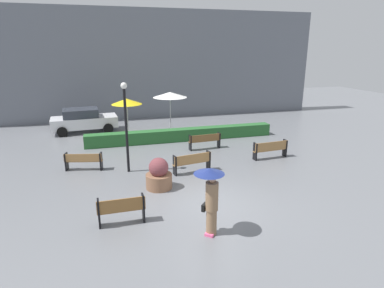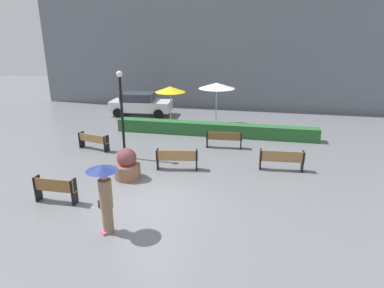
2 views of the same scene
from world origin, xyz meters
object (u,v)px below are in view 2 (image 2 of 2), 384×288
at_px(bench_far_right, 282,159).
at_px(pedestrian_with_umbrella, 105,191).
at_px(bench_mid_center, 177,158).
at_px(lamp_post, 122,106).
at_px(bench_far_left, 93,140).
at_px(patio_umbrella_yellow, 170,89).
at_px(planter_pot, 127,165).
at_px(parked_car, 140,104).
at_px(bench_back_row, 224,138).
at_px(patio_umbrella_white, 217,86).
at_px(bench_near_left, 55,188).

xyz_separation_m(bench_far_right, pedestrian_with_umbrella, (-5.22, -5.82, 0.80)).
xyz_separation_m(bench_mid_center, pedestrian_with_umbrella, (-0.85, -5.01, 0.79)).
xyz_separation_m(bench_mid_center, lamp_post, (-2.77, 0.91, 1.93)).
xyz_separation_m(bench_far_left, patio_umbrella_yellow, (2.52, 5.51, 1.75)).
height_order(pedestrian_with_umbrella, planter_pot, pedestrian_with_umbrella).
bearing_deg(parked_car, bench_back_row, -41.72).
height_order(bench_mid_center, parked_car, parked_car).
xyz_separation_m(planter_pot, patio_umbrella_yellow, (-0.47, 8.42, 1.68)).
bearing_deg(bench_far_right, patio_umbrella_white, 119.02).
height_order(bench_near_left, patio_umbrella_white, patio_umbrella_white).
height_order(bench_far_left, bench_far_right, bench_far_right).
relative_size(bench_far_left, pedestrian_with_umbrella, 0.82).
height_order(bench_mid_center, patio_umbrella_yellow, patio_umbrella_yellow).
height_order(bench_back_row, patio_umbrella_yellow, patio_umbrella_yellow).
distance_m(bench_far_right, bench_mid_center, 4.44).
bearing_deg(parked_car, bench_far_left, -88.25).
relative_size(bench_back_row, bench_near_left, 1.22).
bearing_deg(pedestrian_with_umbrella, bench_near_left, 153.00).
distance_m(bench_far_right, bench_near_left, 8.98).
distance_m(bench_back_row, bench_mid_center, 3.63).
height_order(pedestrian_with_umbrella, lamp_post, lamp_post).
bearing_deg(bench_near_left, bench_mid_center, 47.67).
relative_size(bench_far_right, bench_mid_center, 1.04).
distance_m(bench_near_left, planter_pot, 2.95).
relative_size(bench_back_row, lamp_post, 0.46).
distance_m(bench_back_row, lamp_post, 5.35).
bearing_deg(bench_back_row, lamp_post, -152.16).
relative_size(bench_near_left, patio_umbrella_white, 0.57).
xyz_separation_m(pedestrian_with_umbrella, patio_umbrella_yellow, (-1.36, 12.17, 0.90)).
relative_size(bench_near_left, patio_umbrella_yellow, 0.63).
height_order(bench_mid_center, planter_pot, planter_pot).
bearing_deg(patio_umbrella_yellow, bench_far_left, -114.55).
bearing_deg(parked_car, bench_far_right, -41.68).
bearing_deg(patio_umbrella_white, planter_pot, -105.03).
xyz_separation_m(bench_far_left, bench_back_row, (6.37, 1.59, 0.03)).
bearing_deg(pedestrian_with_umbrella, planter_pot, 103.42).
distance_m(bench_back_row, planter_pot, 5.63).
bearing_deg(bench_far_right, parked_car, 138.32).
height_order(bench_far_right, patio_umbrella_yellow, patio_umbrella_yellow).
bearing_deg(bench_far_right, bench_back_row, 138.41).
xyz_separation_m(bench_far_left, bench_mid_center, (4.73, -1.64, 0.05)).
bearing_deg(patio_umbrella_yellow, patio_umbrella_white, 8.20).
bearing_deg(bench_far_right, planter_pot, -161.23).
relative_size(planter_pot, lamp_post, 0.32).
height_order(bench_near_left, pedestrian_with_umbrella, pedestrian_with_umbrella).
relative_size(bench_far_right, pedestrian_with_umbrella, 0.90).
bearing_deg(lamp_post, bench_far_right, -0.75).
bearing_deg(bench_far_left, lamp_post, -20.55).
distance_m(bench_far_right, pedestrian_with_umbrella, 7.86).
bearing_deg(pedestrian_with_umbrella, bench_far_right, 48.11).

